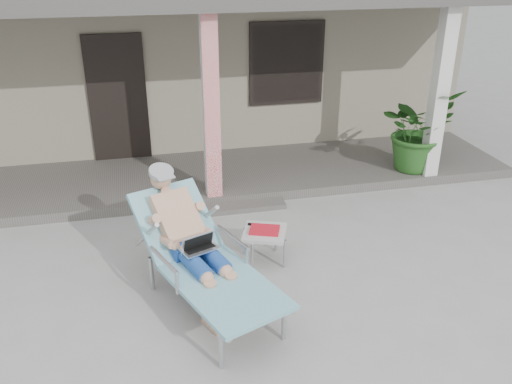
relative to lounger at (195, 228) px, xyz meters
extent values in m
plane|color=#9E9E99|center=(0.53, 0.17, -0.87)|extent=(60.00, 60.00, 0.00)
cube|color=gray|center=(0.53, 6.67, 0.63)|extent=(10.00, 5.00, 3.00)
cube|color=black|center=(-0.77, 4.14, 0.33)|extent=(0.95, 0.06, 2.10)
cube|color=black|center=(2.13, 4.14, 0.78)|extent=(1.20, 0.06, 1.30)
cube|color=black|center=(2.13, 4.14, 0.78)|extent=(1.32, 0.05, 1.42)
cube|color=#605B56|center=(0.53, 3.17, -0.79)|extent=(10.00, 2.00, 0.15)
cube|color=red|center=(0.53, 2.32, 0.59)|extent=(0.22, 0.22, 2.61)
cube|color=silver|center=(4.03, 2.32, 0.59)|extent=(0.22, 0.22, 2.61)
cube|color=#605B56|center=(0.53, 2.02, -0.83)|extent=(2.00, 0.30, 0.07)
cylinder|color=#B7B7BC|center=(0.06, -1.13, -0.66)|extent=(0.05, 0.05, 0.42)
cylinder|color=#B7B7BC|center=(0.73, -0.87, -0.66)|extent=(0.05, 0.05, 0.42)
cylinder|color=#B7B7BC|center=(-0.49, 0.27, -0.66)|extent=(0.05, 0.05, 0.42)
cylinder|color=#B7B7BC|center=(0.17, 0.53, -0.66)|extent=(0.05, 0.05, 0.42)
cube|color=#B7B7BC|center=(0.20, -0.50, -0.43)|extent=(1.16, 1.54, 0.03)
cube|color=#86C9CF|center=(0.20, -0.50, -0.41)|extent=(1.28, 1.62, 0.04)
cube|color=#B7B7BC|center=(-0.17, 0.44, -0.17)|extent=(0.90, 0.87, 0.56)
cube|color=#86C9CF|center=(-0.17, 0.44, -0.13)|extent=(1.03, 0.99, 0.63)
cylinder|color=#9C9C9E|center=(-0.29, 0.74, 0.37)|extent=(0.36, 0.36, 0.15)
cube|color=silver|center=(0.02, -0.04, -0.21)|extent=(0.45, 0.38, 0.26)
cube|color=#B9BAB5|center=(0.88, 0.57, -0.47)|extent=(0.64, 0.64, 0.04)
cylinder|color=#B7B7BC|center=(0.68, 0.37, -0.68)|extent=(0.04, 0.04, 0.38)
cylinder|color=#B7B7BC|center=(1.08, 0.37, -0.68)|extent=(0.04, 0.04, 0.38)
cylinder|color=#B7B7BC|center=(0.68, 0.77, -0.68)|extent=(0.04, 0.04, 0.38)
cylinder|color=#B7B7BC|center=(1.08, 0.77, -0.68)|extent=(0.04, 0.04, 0.38)
cube|color=red|center=(0.88, 0.57, -0.44)|extent=(0.42, 0.37, 0.03)
cube|color=black|center=(0.88, 0.70, -0.44)|extent=(0.33, 0.14, 0.03)
imported|color=#26591E|center=(3.91, 2.60, -0.05)|extent=(1.50, 1.41, 1.33)
camera|label=1|loc=(-0.48, -4.95, 2.70)|focal=38.00mm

